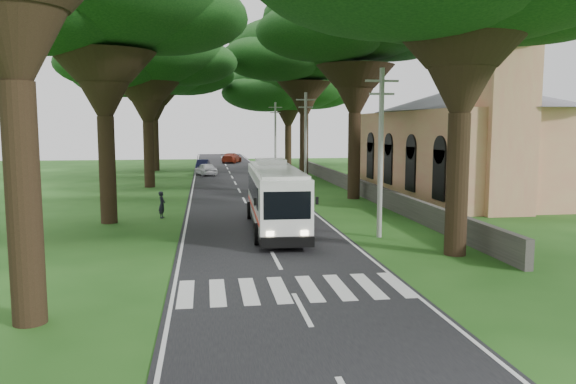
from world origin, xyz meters
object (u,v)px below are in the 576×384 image
Objects in this scene: pole_near at (381,150)px; pole_mid at (306,139)px; pole_far at (275,135)px; distant_car_c at (232,158)px; distant_car_b at (203,165)px; coach_bus at (275,196)px; pedestrian at (162,205)px; distant_car_a at (206,169)px; church at (473,131)px.

pole_near and pole_mid have the same top height.
distant_car_c is (-4.50, 14.15, -3.45)m from pole_far.
coach_bus is at bearing -78.19° from distant_car_b.
pole_near is at bearing -27.93° from coach_bus.
pole_near is 5.17× the size of pedestrian.
pole_mid is 17.01m from pedestrian.
distant_car_b is at bearing 89.62° from distant_car_c.
pole_near is 1.00× the size of pole_far.
pole_near is 43.08m from distant_car_b.
distant_car_a is 2.51× the size of pedestrian.
pole_near is at bearing -72.28° from distant_car_b.
pole_near is 2.06× the size of distant_car_a.
pole_near and pole_far have the same top height.
church reaches higher than pole_mid.
pole_mid is at bearing 115.46° from distant_car_c.
distant_car_b is 34.90m from pedestrian.
distant_car_c is (-4.50, 34.15, -3.45)m from pole_mid.
church is 3.00× the size of pole_mid.
church is 13.16m from pole_mid.
pole_mid is 23.92m from distant_car_b.
pedestrian is at bearing 66.52° from distant_car_a.
church is 19.88m from pole_near.
pedestrian is at bearing -87.38° from distant_car_b.
pedestrian is (-10.74, -12.75, -3.41)m from pole_mid.
church is at bearing 38.82° from coach_bus.
church is 6.18× the size of distant_car_a.
church is 6.48× the size of distant_car_b.
pole_near is 2.16× the size of distant_car_b.
coach_bus reaches higher than pedestrian.
pole_near is 1.00× the size of pole_mid.
distant_car_c is (4.00, 12.06, 0.09)m from distant_car_b.
pedestrian is (-10.74, -32.75, -3.41)m from pole_far.
distant_car_b is at bearing 97.32° from coach_bus.
distant_car_a is (-8.17, 14.45, -3.49)m from pole_mid.
pole_mid reaches higher than pedestrian.
coach_bus is 7.63m from pedestrian.
pole_near is at bearing -112.47° from pedestrian.
distant_car_c reaches higher than distant_car_a.
pole_near is at bearing 112.71° from distant_car_c.
distant_car_a is (-3.47, 31.77, -1.04)m from coach_bus.
church is at bearing 51.50° from pole_near.
coach_bus reaches higher than distant_car_a.
distant_car_b is (-8.50, 22.08, -3.54)m from pole_mid.
distant_car_c is (3.67, 19.70, 0.04)m from distant_car_a.
pole_mid reaches higher than distant_car_c.
pole_mid and pole_far have the same top height.
church reaches higher than distant_car_b.
distant_car_a is at bearing 103.34° from pole_near.
pole_far is 10.48m from distant_car_a.
coach_bus is 2.27× the size of distant_car_c.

